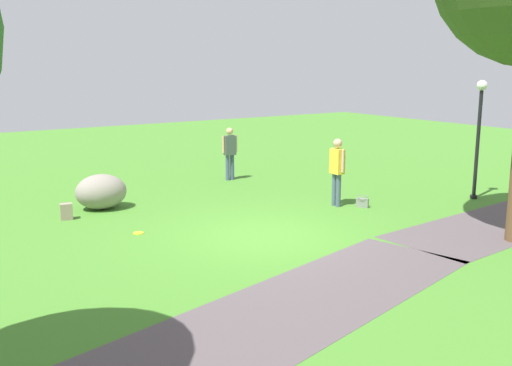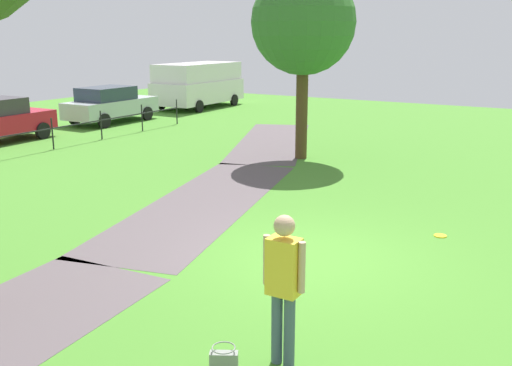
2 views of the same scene
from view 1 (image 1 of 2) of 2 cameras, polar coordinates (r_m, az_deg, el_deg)
ground_plane at (r=12.97m, az=0.90°, el=-5.16°), size 48.00×48.00×0.00m
footpath_segment_mid at (r=9.31m, az=3.60°, el=-12.10°), size 8.31×4.08×0.01m
lamp_post at (r=17.26m, az=20.87°, el=5.21°), size 0.28×0.28×3.29m
lawn_boulder at (r=15.73m, az=-14.84°, el=-0.83°), size 1.43×1.19×0.92m
woman_with_handbag at (r=15.55m, az=7.89°, el=1.56°), size 0.24×0.52×1.81m
man_near_boulder at (r=18.94m, az=-2.57°, el=3.25°), size 0.52×0.29×1.70m
handbag_on_grass at (r=15.70m, az=10.31°, el=-1.84°), size 0.37×0.37×0.31m
backpack_by_boulder at (r=14.98m, az=-17.96°, el=-2.68°), size 0.31×0.30×0.40m
frisbee_on_grass at (r=13.40m, az=-11.36°, el=-4.80°), size 0.24×0.24×0.02m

